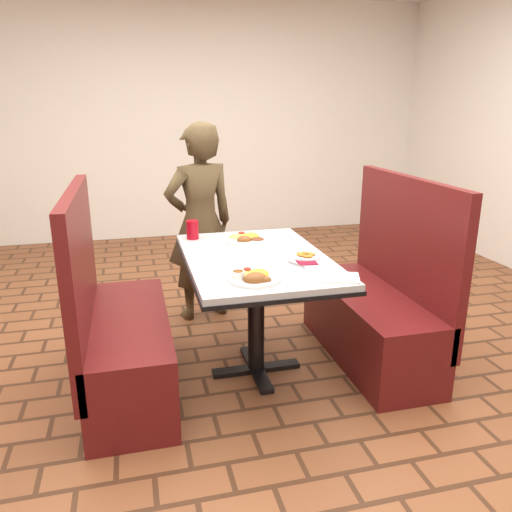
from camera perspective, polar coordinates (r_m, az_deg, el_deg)
The scene contains 15 objects.
room at distance 2.78m, azimuth 0.00°, elevation 23.53°, with size 7.00×7.04×2.82m.
dining_table at distance 2.92m, azimuth 0.00°, elevation -1.80°, with size 0.81×1.21×0.75m.
booth_bench_left at distance 2.97m, azimuth -15.31°, elevation -8.91°, with size 0.47×1.20×1.17m.
booth_bench_right at distance 3.31m, azimuth 13.59°, elevation -5.98°, with size 0.47×1.20×1.17m.
diner_person at distance 3.76m, azimuth -6.41°, elevation 3.72°, with size 0.54×0.35×1.48m, color brown.
near_dinner_plate at distance 2.49m, azimuth -0.28°, elevation -2.14°, with size 0.27×0.27×0.08m.
far_dinner_plate at distance 3.21m, azimuth -1.03°, elevation 2.19°, with size 0.29×0.29×0.07m.
plantain_plate at distance 2.87m, azimuth 5.65°, elevation 0.02°, with size 0.17×0.17×0.03m.
maroon_napkin at distance 2.79m, azimuth 5.81°, elevation -0.70°, with size 0.11×0.11×0.00m, color maroon.
spoon_utensil at distance 2.73m, azimuth 4.65°, elevation -0.98°, with size 0.01×0.13×0.00m, color silver.
red_tumbler at distance 3.28m, azimuth -7.27°, elevation 3.00°, with size 0.08×0.08×0.12m, color #B00B18.
paper_napkin at distance 2.55m, azimuth 9.41°, elevation -2.45°, with size 0.21×0.15×0.01m, color white.
knife_utensil at distance 2.57m, azimuth -0.66°, elevation -1.98°, with size 0.01×0.17×0.00m, color silver.
fork_utensil at distance 2.55m, azimuth -0.59°, elevation -2.11°, with size 0.01×0.16×0.00m, color silver.
lettuce_shreds at distance 2.96m, azimuth 0.47°, elevation 0.40°, with size 0.28×0.32×0.00m, color #81BF4C, non-canonical shape.
Camera 1 is at (-0.68, -2.68, 1.60)m, focal length 35.00 mm.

